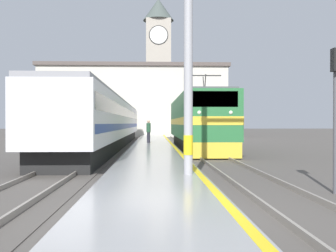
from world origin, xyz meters
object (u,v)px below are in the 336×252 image
object	(u,v)px
clock_tower	(158,62)
passenger_train	(110,122)
locomotive_train	(197,122)
person_on_platform	(149,131)
catenary_mast	(190,46)

from	to	relation	value
clock_tower	passenger_train	bearing A→B (deg)	-96.77
locomotive_train	person_on_platform	bearing A→B (deg)	133.79
passenger_train	catenary_mast	size ratio (longest dim) A/B	4.56
locomotive_train	catenary_mast	distance (m)	15.99
locomotive_train	clock_tower	size ratio (longest dim) A/B	0.69
catenary_mast	clock_tower	xyz separation A→B (m)	(-0.17, 56.77, 8.44)
clock_tower	locomotive_train	bearing A→B (deg)	-87.02
passenger_train	locomotive_train	bearing A→B (deg)	-29.98
locomotive_train	passenger_train	xyz separation A→B (m)	(-6.57, 3.79, 0.01)
passenger_train	catenary_mast	xyz separation A→B (m)	(4.59, -19.49, 2.27)
catenary_mast	clock_tower	distance (m)	57.40
passenger_train	clock_tower	bearing A→B (deg)	83.23
passenger_train	person_on_platform	distance (m)	3.19
locomotive_train	passenger_train	size ratio (longest dim) A/B	0.45
locomotive_train	passenger_train	bearing A→B (deg)	150.02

